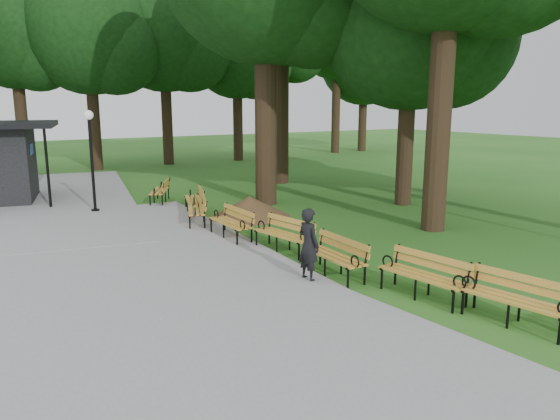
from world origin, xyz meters
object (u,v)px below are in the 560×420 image
dirt_mound (250,207)px  bench_2 (423,276)px  bench_8 (159,191)px  lawn_tree_1 (411,17)px  person (309,245)px  bench_4 (283,235)px  lawn_tree_5 (443,6)px  lamp_post (90,141)px  bench_6 (196,210)px  bench_1 (515,300)px  bench_5 (230,223)px  bench_3 (333,256)px  bench_7 (194,200)px

dirt_mound → bench_2: (-0.54, -8.17, 0.08)m
bench_8 → lawn_tree_1: 11.16m
person → bench_4: (0.71, 2.17, -0.35)m
bench_4 → lawn_tree_5: size_ratio=0.19×
lamp_post → bench_6: lamp_post is taller
bench_4 → lawn_tree_5: lawn_tree_5 is taller
person → bench_6: bearing=-6.4°
lawn_tree_1 → lawn_tree_5: (2.98, 1.30, 0.86)m
dirt_mound → lawn_tree_5: lawn_tree_5 is taller
bench_1 → bench_5: bearing=-179.6°
bench_1 → bench_3: same height
bench_5 → bench_8: same height
lamp_post → bench_3: (2.96, -9.81, -2.05)m
person → dirt_mound: person is taller
bench_6 → lawn_tree_5: (10.85, 0.27, 7.10)m
bench_7 → bench_4: bearing=18.2°
bench_6 → bench_7: 1.78m
bench_4 → bench_1: bearing=-0.1°
bench_4 → bench_5: 2.00m
bench_3 → lawn_tree_1: lawn_tree_1 is taller
bench_7 → lawn_tree_1: 9.96m
lamp_post → bench_3: size_ratio=1.84×
lamp_post → bench_4: size_ratio=1.84×
dirt_mound → bench_7: size_ratio=1.26×
bench_2 → dirt_mound: bearing=167.9°
bench_2 → bench_8: 12.44m
dirt_mound → bench_7: 2.18m
person → bench_4: person is taller
bench_5 → lawn_tree_5: (10.73, 2.48, 7.10)m
bench_4 → lawn_tree_1: lawn_tree_1 is taller
person → dirt_mound: bearing=-23.0°
lamp_post → bench_6: (2.35, -3.50, -2.05)m
bench_3 → lawn_tree_5: lawn_tree_5 is taller
lamp_post → bench_5: 6.55m
bench_4 → bench_6: same height
lawn_tree_1 → bench_6: bearing=172.6°
dirt_mound → bench_2: bearing=-93.8°
dirt_mound → lawn_tree_1: size_ratio=0.24×
bench_5 → bench_8: bearing=178.7°
bench_7 → lawn_tree_5: bearing=99.5°
dirt_mound → bench_1: (-0.15, -9.89, 0.08)m
bench_6 → lamp_post: bearing=-125.4°
bench_1 → bench_8: (-1.51, 14.11, 0.00)m
bench_5 → bench_6: same height
bench_5 → bench_6: (-0.12, 2.21, 0.00)m
lamp_post → bench_1: (4.03, -13.50, -2.05)m
dirt_mound → lawn_tree_5: size_ratio=0.23×
lamp_post → lawn_tree_1: size_ratio=0.35×
person → lawn_tree_5: lawn_tree_5 is taller
bench_3 → bench_5: (-0.50, 4.10, 0.00)m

